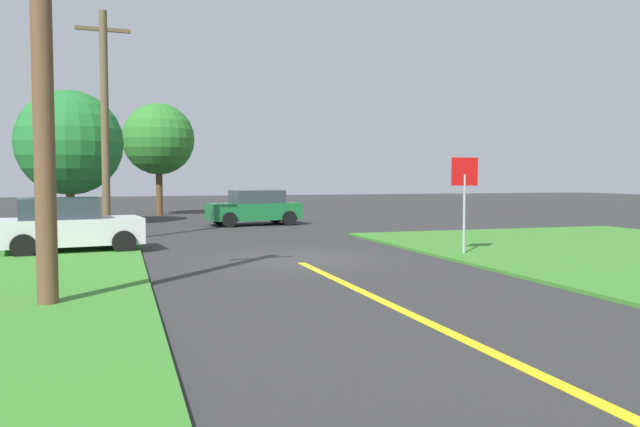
{
  "coord_description": "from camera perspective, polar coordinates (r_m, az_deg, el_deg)",
  "views": [
    {
      "loc": [
        -4.45,
        -16.58,
        2.22
      ],
      "look_at": [
        1.49,
        2.1,
        1.09
      ],
      "focal_mm": 35.43,
      "sensor_mm": 36.0,
      "label": 1
    }
  ],
  "objects": [
    {
      "name": "utility_pole_near",
      "position": [
        11.68,
        -23.76,
        10.59
      ],
      "size": [
        1.8,
        0.4,
        7.34
      ],
      "color": "brown",
      "rests_on": "ground"
    },
    {
      "name": "pine_tree_center",
      "position": [
        37.92,
        -14.38,
        6.51
      ],
      "size": [
        4.12,
        4.12,
        6.49
      ],
      "color": "brown",
      "rests_on": "ground"
    },
    {
      "name": "parked_car_near_building",
      "position": [
        19.89,
        -21.76,
        -1.02
      ],
      "size": [
        4.11,
        2.54,
        1.62
      ],
      "rotation": [
        0.0,
        0.0,
        0.14
      ],
      "color": "silver",
      "rests_on": "ground"
    },
    {
      "name": "car_approaching_junction",
      "position": [
        29.43,
        -5.95,
        0.52
      ],
      "size": [
        4.32,
        2.43,
        1.62
      ],
      "rotation": [
        0.0,
        0.0,
        3.25
      ],
      "color": "#196B33",
      "rests_on": "ground"
    },
    {
      "name": "ground_plane",
      "position": [
        17.31,
        -2.62,
        -4.07
      ],
      "size": [
        120.0,
        120.0,
        0.0
      ],
      "primitive_type": "plane",
      "color": "#2F2F2F"
    },
    {
      "name": "utility_pole_mid",
      "position": [
        22.84,
        -18.86,
        7.73
      ],
      "size": [
        1.8,
        0.27,
        7.82
      ],
      "color": "brown",
      "rests_on": "ground"
    },
    {
      "name": "stop_sign",
      "position": [
        18.12,
        12.92,
        2.4
      ],
      "size": [
        0.78,
        0.1,
        2.77
      ],
      "rotation": [
        0.0,
        0.0,
        3.06
      ],
      "color": "#9EA0A8",
      "rests_on": "ground"
    },
    {
      "name": "oak_tree_left",
      "position": [
        30.99,
        -21.71,
        5.95
      ],
      "size": [
        4.75,
        4.75,
        6.16
      ],
      "color": "brown",
      "rests_on": "ground"
    },
    {
      "name": "lane_stripe_center",
      "position": [
        9.91,
        9.65,
        -9.65
      ],
      "size": [
        0.2,
        14.0,
        0.01
      ],
      "primitive_type": "cube",
      "color": "yellow",
      "rests_on": "ground"
    }
  ]
}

